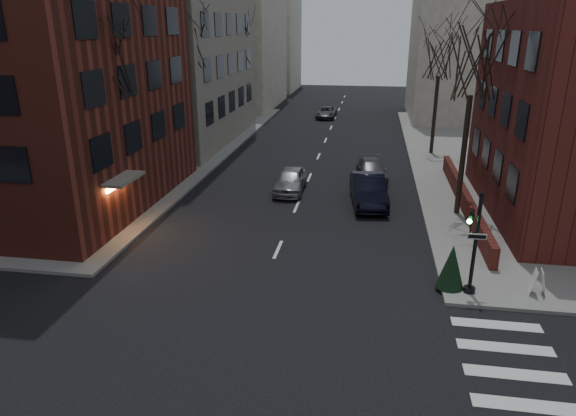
% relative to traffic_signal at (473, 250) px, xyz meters
% --- Properties ---
extents(building_left_brick, '(15.00, 15.00, 18.00)m').
position_rel_traffic_signal_xyz_m(building_left_brick, '(-23.44, 7.51, 7.09)').
color(building_left_brick, maroon).
rests_on(building_left_brick, ground).
extents(low_wall_right, '(0.35, 16.00, 1.00)m').
position_rel_traffic_signal_xyz_m(low_wall_right, '(1.36, 10.01, -1.26)').
color(low_wall_right, '#591F19').
rests_on(low_wall_right, sidewalk_far_right).
extents(building_distant_la, '(14.00, 16.00, 18.00)m').
position_rel_traffic_signal_xyz_m(building_distant_la, '(-22.94, 46.01, 7.09)').
color(building_distant_la, beige).
rests_on(building_distant_la, ground).
extents(building_distant_ra, '(14.00, 14.00, 16.00)m').
position_rel_traffic_signal_xyz_m(building_distant_ra, '(7.06, 41.01, 6.09)').
color(building_distant_ra, beige).
rests_on(building_distant_ra, ground).
extents(building_distant_lb, '(10.00, 12.00, 14.00)m').
position_rel_traffic_signal_xyz_m(building_distant_lb, '(-20.94, 63.01, 5.09)').
color(building_distant_lb, beige).
rests_on(building_distant_lb, ground).
extents(traffic_signal, '(0.76, 0.44, 4.00)m').
position_rel_traffic_signal_xyz_m(traffic_signal, '(0.00, 0.00, 0.00)').
color(traffic_signal, black).
rests_on(traffic_signal, sidewalk_far_right).
extents(tree_left_a, '(4.18, 4.18, 10.26)m').
position_rel_traffic_signal_xyz_m(tree_left_a, '(-16.74, 5.01, 6.56)').
color(tree_left_a, '#2D231C').
rests_on(tree_left_a, sidewalk_far_left).
extents(tree_left_b, '(4.40, 4.40, 10.80)m').
position_rel_traffic_signal_xyz_m(tree_left_b, '(-16.74, 17.01, 7.00)').
color(tree_left_b, '#2D231C').
rests_on(tree_left_b, sidewalk_far_left).
extents(tree_left_c, '(3.96, 3.96, 9.72)m').
position_rel_traffic_signal_xyz_m(tree_left_c, '(-16.74, 31.01, 6.12)').
color(tree_left_c, '#2D231C').
rests_on(tree_left_c, sidewalk_far_left).
extents(tree_right_a, '(3.96, 3.96, 9.72)m').
position_rel_traffic_signal_xyz_m(tree_right_a, '(0.86, 9.01, 6.12)').
color(tree_right_a, '#2D231C').
rests_on(tree_right_a, sidewalk_far_right).
extents(tree_right_b, '(3.74, 3.74, 9.18)m').
position_rel_traffic_signal_xyz_m(tree_right_b, '(0.86, 23.01, 5.68)').
color(tree_right_b, '#2D231C').
rests_on(tree_right_b, sidewalk_far_right).
extents(streetlamp_near, '(0.36, 0.36, 6.28)m').
position_rel_traffic_signal_xyz_m(streetlamp_near, '(-16.14, 13.01, 2.33)').
color(streetlamp_near, black).
rests_on(streetlamp_near, sidewalk_far_left).
extents(streetlamp_far, '(0.36, 0.36, 6.28)m').
position_rel_traffic_signal_xyz_m(streetlamp_far, '(-16.14, 33.01, 2.33)').
color(streetlamp_far, black).
rests_on(streetlamp_far, sidewalk_far_left).
extents(parked_sedan, '(2.41, 5.36, 1.71)m').
position_rel_traffic_signal_xyz_m(parked_sedan, '(-3.94, 10.08, -1.05)').
color(parked_sedan, black).
rests_on(parked_sedan, ground).
extents(car_lane_silver, '(1.79, 4.37, 1.48)m').
position_rel_traffic_signal_xyz_m(car_lane_silver, '(-8.74, 11.72, -1.17)').
color(car_lane_silver, '#97979C').
rests_on(car_lane_silver, ground).
extents(car_lane_gray, '(2.32, 4.69, 1.31)m').
position_rel_traffic_signal_xyz_m(car_lane_gray, '(-3.78, 15.15, -1.25)').
color(car_lane_gray, '#3F3E43').
rests_on(car_lane_gray, ground).
extents(car_lane_far, '(2.12, 4.40, 1.21)m').
position_rel_traffic_signal_xyz_m(car_lane_far, '(-8.93, 38.60, -1.30)').
color(car_lane_far, '#434449').
rests_on(car_lane_far, ground).
extents(sandwich_board, '(0.51, 0.66, 0.98)m').
position_rel_traffic_signal_xyz_m(sandwich_board, '(2.56, 0.29, -1.27)').
color(sandwich_board, white).
rests_on(sandwich_board, sidewalk_far_right).
extents(evergreen_shrub, '(1.12, 1.12, 1.78)m').
position_rel_traffic_signal_xyz_m(evergreen_shrub, '(-0.64, 0.28, -0.87)').
color(evergreen_shrub, black).
rests_on(evergreen_shrub, sidewalk_far_right).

